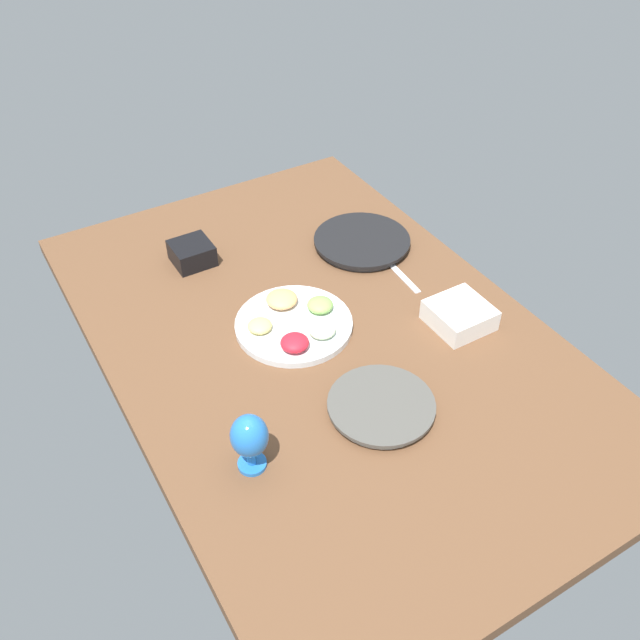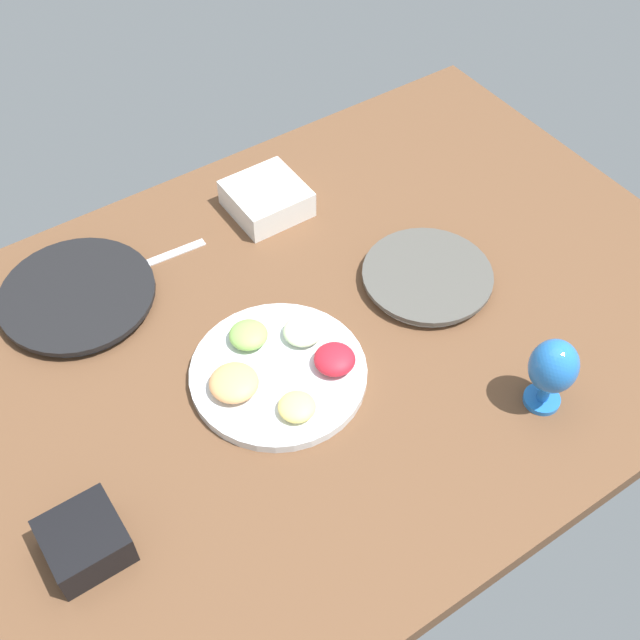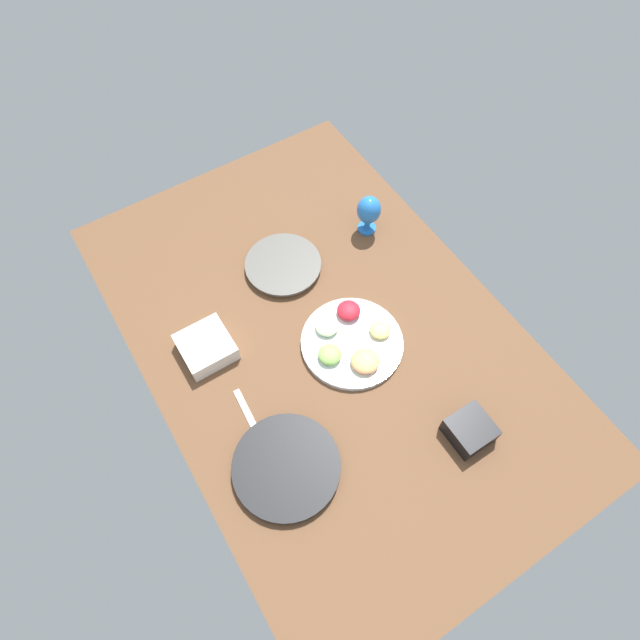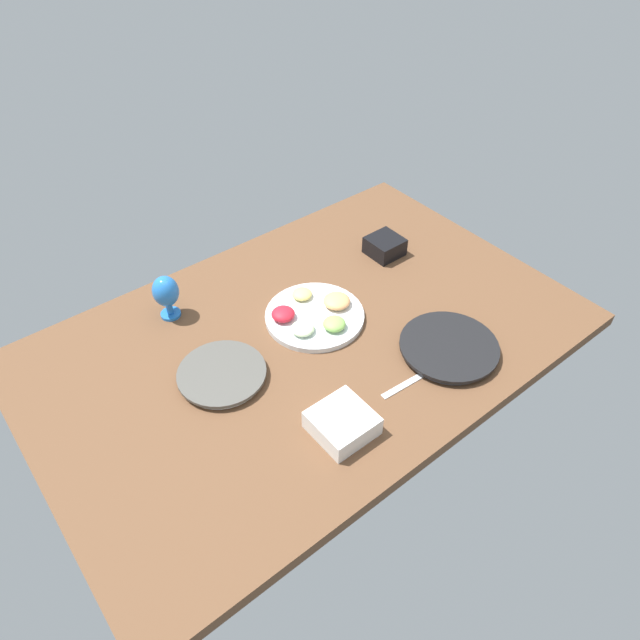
{
  "view_description": "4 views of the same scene",
  "coord_description": "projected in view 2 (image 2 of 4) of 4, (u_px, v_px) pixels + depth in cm",
  "views": [
    {
      "loc": [
        -111.49,
        67.21,
        118.85
      ],
      "look_at": [
        -0.58,
        1.22,
        6.18
      ],
      "focal_mm": 38.88,
      "sensor_mm": 36.0,
      "label": 1
    },
    {
      "loc": [
        46.35,
        76.68,
        111.76
      ],
      "look_at": [
        -3.48,
        2.61,
        6.18
      ],
      "focal_mm": 45.32,
      "sensor_mm": 36.0,
      "label": 2
    },
    {
      "loc": [
        63.78,
        -42.39,
        141.53
      ],
      "look_at": [
        -2.44,
        -0.66,
        6.18
      ],
      "focal_mm": 30.05,
      "sensor_mm": 36.0,
      "label": 3
    },
    {
      "loc": [
        -75.08,
        -99.99,
        121.9
      ],
      "look_at": [
        3.18,
        -2.03,
        6.18
      ],
      "focal_mm": 33.02,
      "sensor_mm": 36.0,
      "label": 4
    }
  ],
  "objects": [
    {
      "name": "ground_plane",
      "position": [
        296.0,
        348.0,
        1.45
      ],
      "size": [
        160.0,
        104.0,
        4.0
      ],
      "primitive_type": "cube",
      "color": "brown"
    },
    {
      "name": "square_bowl_black",
      "position": [
        84.0,
        540.0,
        1.15
      ],
      "size": [
        11.08,
        11.08,
        6.2
      ],
      "color": "black",
      "rests_on": "ground_plane"
    },
    {
      "name": "fruit_platter",
      "position": [
        279.0,
        370.0,
        1.37
      ],
      "size": [
        30.32,
        30.32,
        5.09
      ],
      "color": "silver",
      "rests_on": "ground_plane"
    },
    {
      "name": "square_bowl_white",
      "position": [
        267.0,
        197.0,
        1.63
      ],
      "size": [
        14.49,
        14.49,
        5.75
      ],
      "color": "white",
      "rests_on": "ground_plane"
    },
    {
      "name": "dinner_plate_left",
      "position": [
        427.0,
        277.0,
        1.51
      ],
      "size": [
        24.58,
        24.58,
        2.44
      ],
      "color": "silver",
      "rests_on": "ground_plane"
    },
    {
      "name": "dinner_plate_right",
      "position": [
        78.0,
        297.0,
        1.48
      ],
      "size": [
        28.58,
        28.58,
        2.63
      ],
      "color": "#4C4C51",
      "rests_on": "ground_plane"
    },
    {
      "name": "fork_by_right_plate",
      "position": [
        162.0,
        257.0,
        1.56
      ],
      "size": [
        18.08,
        2.98,
        0.6
      ],
      "primitive_type": "cube",
      "rotation": [
        0.0,
        0.0,
        -0.07
      ],
      "color": "silver",
      "rests_on": "ground_plane"
    },
    {
      "name": "hurricane_glass_blue",
      "position": [
        553.0,
        369.0,
        1.28
      ],
      "size": [
        7.92,
        7.92,
        14.65
      ],
      "color": "blue",
      "rests_on": "ground_plane"
    }
  ]
}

